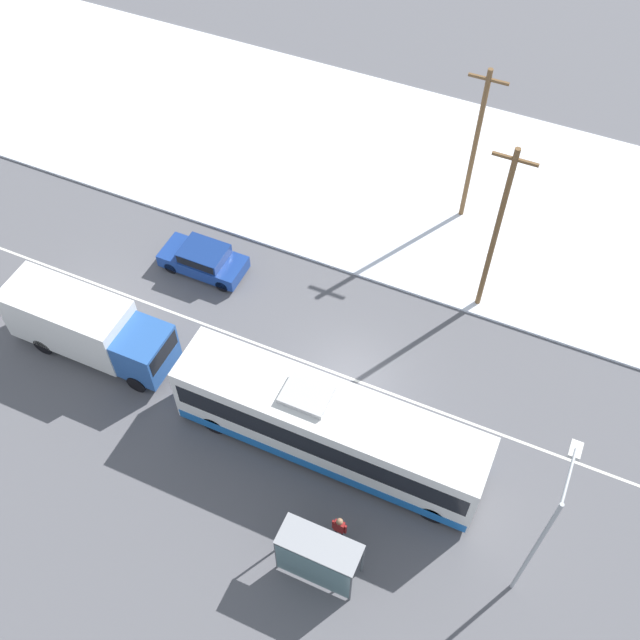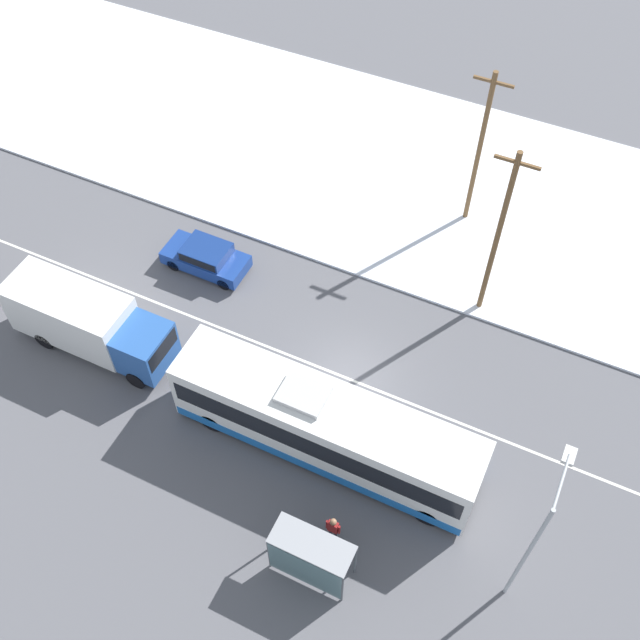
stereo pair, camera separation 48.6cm
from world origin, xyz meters
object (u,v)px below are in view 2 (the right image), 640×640
Objects in this scene: city_bus at (325,427)px; utility_pole_roadside at (498,235)px; utility_pole_snowlot at (480,148)px; pedestrian_at_stop at (333,527)px; streetlamp at (537,531)px; box_truck at (87,321)px; sedan_car at (206,256)px; bus_shelter at (308,559)px.

city_bus is 1.35× the size of utility_pole_roadside.
pedestrian_at_stop is at bearing -86.79° from utility_pole_snowlot.
streetlamp is at bearing -67.02° from utility_pole_roadside.
city_bus is 1.66× the size of box_truck.
utility_pole_roadside is 1.07× the size of utility_pole_snowlot.
pedestrian_at_stop is 0.23× the size of streetlamp.
streetlamp is at bearing -13.19° from city_bus.
bus_shelter is at bearing 134.18° from sedan_car.
pedestrian_at_stop is at bearing -60.30° from city_bus.
utility_pole_roadside reaches higher than box_truck.
sedan_car is at bearing 139.15° from pedestrian_at_stop.
sedan_car is 0.48× the size of utility_pole_snowlot.
utility_pole_snowlot is at bearing 113.64° from streetlamp.
city_bus is 15.19m from utility_pole_snowlot.
box_truck is 4.64× the size of pedestrian_at_stop.
utility_pole_roadside is at bearing 32.53° from box_truck.
streetlamp reaches higher than bus_shelter.
city_bus is 3.81m from pedestrian_at_stop.
sedan_car is 19.67m from streetlamp.
box_truck is 1.05× the size of streetlamp.
box_truck reaches higher than pedestrian_at_stop.
bus_shelter is at bearing -155.59° from streetlamp.
sedan_car is at bearing 154.63° from streetlamp.
streetlamp is 12.57m from utility_pole_roadside.
city_bus is 11.40m from box_truck.
streetlamp reaches higher than sedan_car.
city_bus is at bearing 119.70° from pedestrian_at_stop.
streetlamp is (19.60, -2.20, 2.78)m from box_truck.
sedan_car is at bearing -165.27° from utility_pole_roadside.
utility_pole_roadside reaches higher than city_bus.
city_bus is 3.02× the size of sedan_car.
bus_shelter is 7.70m from streetlamp.
bus_shelter is (1.67, -4.89, -0.04)m from city_bus.
bus_shelter is at bearing -96.37° from utility_pole_roadside.
sedan_car is 1.39× the size of bus_shelter.
box_truck is 1.82× the size of sedan_car.
utility_pole_roadside reaches higher than bus_shelter.
city_bus is 7.69× the size of pedestrian_at_stop.
sedan_car is at bearing 145.52° from city_bus.
sedan_car is at bearing 134.18° from bus_shelter.
bus_shelter is 0.34× the size of utility_pole_snowlot.
box_truck is 13.72m from pedestrian_at_stop.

